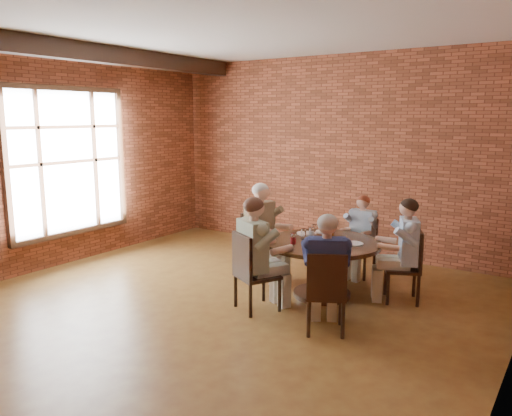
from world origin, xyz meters
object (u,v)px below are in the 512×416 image
Objects in this scene: diner_a at (403,251)px; diner_d at (257,254)px; chair_c at (258,242)px; diner_c at (263,232)px; diner_e at (326,274)px; chair_d at (250,269)px; chair_e at (326,290)px; dining_table at (323,258)px; diner_b at (361,236)px; smartphone at (342,247)px; chair_b at (363,244)px; chair_a at (409,263)px.

diner_a is 1.89m from diner_d.
diner_c is (0.09, -0.02, 0.18)m from chair_c.
chair_d is at bearing -29.87° from diner_e.
diner_d is at bearing -38.72° from chair_e.
chair_c is at bearing -28.99° from diner_d.
chair_e is at bearing -37.78° from diner_a.
diner_c is (-1.06, 0.18, 0.18)m from dining_table.
smartphone is at bearing -73.39° from diner_b.
chair_b is 2.18m from diner_e.
chair_e is at bearing -116.30° from chair_c.
diner_b is at bearing -105.62° from chair_e.
chair_e reaches higher than dining_table.
chair_c reaches higher than dining_table.
diner_a is 0.95× the size of diner_d.
dining_table is 1.08m from diner_b.
chair_e is at bearing -91.20° from smartphone.
diner_e reaches higher than chair_e.
diner_c is at bearing -64.49° from diner_e.
diner_e is at bearing -158.89° from diner_d.
chair_c is 0.69× the size of diner_c.
chair_d is at bearing -33.83° from chair_e.
chair_d is 1.04m from diner_e.
chair_b is at bearing -77.64° from diner_d.
diner_b is (-0.01, -0.07, 0.13)m from chair_b.
diner_b reaches higher than dining_table.
diner_e is at bearing -73.71° from chair_b.
diner_a is at bearing 24.06° from dining_table.
chair_b is at bearing -40.56° from diner_c.
dining_table is 1.73× the size of chair_b.
chair_a is 0.18m from diner_a.
chair_b is 2.25m from chair_e.
diner_c is at bearing -90.00° from chair_c.
diner_a is at bearing -108.64° from chair_d.
chair_b is 0.15m from diner_b.
diner_e is (-0.40, -1.40, -0.01)m from diner_a.
diner_d is at bearing -100.90° from diner_b.
dining_table is 1.14× the size of diner_e.
diner_c reaches higher than diner_a.
smartphone is at bearing -105.92° from diner_e.
diner_e is (0.44, -2.06, 0.06)m from diner_b.
diner_e is (1.69, -1.18, 0.14)m from chair_c.
diner_d is at bearing -34.86° from diner_e.
chair_a is 1.01× the size of chair_e.
diner_d is 1.07m from smartphone.
diner_c is at bearing -35.98° from chair_d.
chair_a is at bearing -32.43° from chair_b.
chair_c is 1.05× the size of chair_e.
chair_a is 1.98m from diner_d.
chair_a is 1.12m from diner_b.
chair_a is 1.52m from diner_e.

